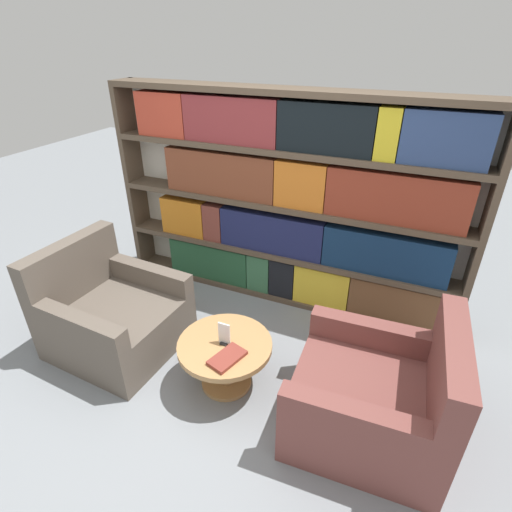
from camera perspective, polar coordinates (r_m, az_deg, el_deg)
ground_plane at (r=3.02m, az=-7.17°, el=-19.90°), size 14.00×14.00×0.00m
bookshelf at (r=3.53m, az=4.91°, el=7.23°), size 3.20×0.30×1.90m
armchair_left at (r=3.45m, az=-19.88°, el=-7.98°), size 0.97×0.92×0.87m
armchair_right at (r=2.74m, az=16.72°, el=-18.94°), size 0.97×0.91×0.87m
coffee_table at (r=2.92m, az=-4.41°, el=-13.88°), size 0.67×0.67×0.38m
table_sign at (r=2.80m, az=-4.55°, el=-11.18°), size 0.09×0.06×0.17m
stray_book at (r=2.73m, az=-4.13°, el=-14.30°), size 0.21×0.28×0.03m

